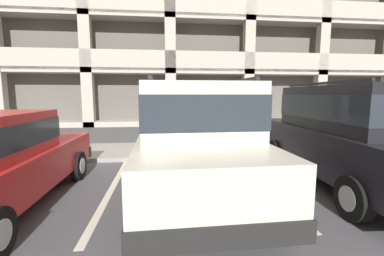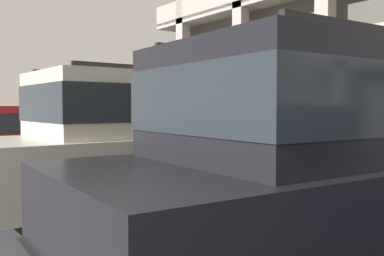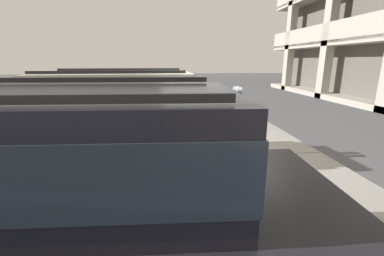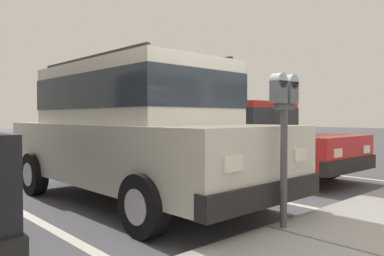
# 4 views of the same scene
# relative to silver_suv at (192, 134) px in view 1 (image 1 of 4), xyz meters

# --- Properties ---
(ground_plane) EXTENTS (80.00, 80.00, 0.10)m
(ground_plane) POSITION_rel_silver_suv_xyz_m (-0.03, 2.13, -1.14)
(ground_plane) COLOR #4C4C51
(sidewalk) EXTENTS (40.00, 2.20, 0.12)m
(sidewalk) POSITION_rel_silver_suv_xyz_m (-0.03, 3.43, -1.03)
(sidewalk) COLOR gray
(sidewalk) RESTS_ON ground_plane
(parking_stall_lines) EXTENTS (11.99, 4.80, 0.01)m
(parking_stall_lines) POSITION_rel_silver_suv_xyz_m (1.45, 0.73, -1.08)
(parking_stall_lines) COLOR silver
(parking_stall_lines) RESTS_ON ground_plane
(silver_suv) EXTENTS (2.07, 4.81, 2.03)m
(silver_suv) POSITION_rel_silver_suv_xyz_m (0.00, 0.00, 0.00)
(silver_suv) COLOR beige
(silver_suv) RESTS_ON ground_plane
(dark_hatchback) EXTENTS (2.20, 4.88, 2.03)m
(dark_hatchback) POSITION_rel_silver_suv_xyz_m (3.15, 0.03, 0.00)
(dark_hatchback) COLOR black
(dark_hatchback) RESTS_ON ground_plane
(parking_meter_near) EXTENTS (0.35, 0.12, 1.54)m
(parking_meter_near) POSITION_rel_silver_suv_xyz_m (-0.13, 2.48, 0.17)
(parking_meter_near) COLOR #47474C
(parking_meter_near) RESTS_ON sidewalk
(parking_garage) EXTENTS (32.00, 10.00, 13.25)m
(parking_garage) POSITION_rel_silver_suv_xyz_m (-0.05, 15.54, 4.95)
(parking_garage) COLOR #5C5851
(parking_garage) RESTS_ON ground_plane
(fire_hydrant) EXTENTS (0.30, 0.30, 0.70)m
(fire_hydrant) POSITION_rel_silver_suv_xyz_m (-4.45, 2.77, -0.62)
(fire_hydrant) COLOR red
(fire_hydrant) RESTS_ON sidewalk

